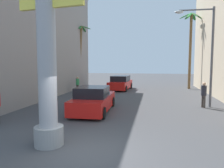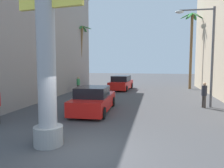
% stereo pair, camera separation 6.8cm
% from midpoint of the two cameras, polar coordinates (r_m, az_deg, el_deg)
% --- Properties ---
extents(ground_plane, '(90.60, 90.60, 0.00)m').
position_cam_midpoint_polar(ground_plane, '(17.18, 3.48, -4.43)').
color(ground_plane, '#424244').
extents(building_left, '(9.07, 19.89, 11.46)m').
position_cam_midpoint_polar(building_left, '(22.14, -25.20, 12.21)').
color(building_left, gray).
rests_on(building_left, ground).
extents(neon_sign_pole, '(2.81, 1.04, 9.87)m').
position_cam_midpoint_polar(neon_sign_pole, '(8.16, -16.84, 17.48)').
color(neon_sign_pole, '#9E9EA3').
rests_on(neon_sign_pole, ground).
extents(street_lamp, '(2.52, 0.28, 6.57)m').
position_cam_midpoint_polar(street_lamp, '(15.80, 23.51, 8.92)').
color(street_lamp, '#59595E').
rests_on(street_lamp, ground).
extents(car_lead, '(2.18, 4.97, 1.56)m').
position_cam_midpoint_polar(car_lead, '(13.34, -4.66, -4.25)').
color(car_lead, black).
rests_on(car_lead, ground).
extents(car_far, '(2.28, 4.72, 1.56)m').
position_cam_midpoint_polar(car_far, '(24.26, 2.48, 0.25)').
color(car_far, black).
rests_on(car_far, ground).
extents(palm_tree_far_right, '(2.62, 2.55, 8.58)m').
position_cam_midpoint_polar(palm_tree_far_right, '(26.60, 20.10, 10.62)').
color(palm_tree_far_right, brown).
rests_on(palm_tree_far_right, ground).
extents(palm_tree_far_left, '(2.37, 2.53, 7.37)m').
position_cam_midpoint_polar(palm_tree_far_left, '(26.24, -8.07, 9.08)').
color(palm_tree_far_left, brown).
rests_on(palm_tree_far_left, ground).
extents(pedestrian_mid_right, '(0.45, 0.45, 1.70)m').
position_cam_midpoint_polar(pedestrian_mid_right, '(15.63, 23.07, -2.19)').
color(pedestrian_mid_right, '#3F3833').
rests_on(pedestrian_mid_right, ground).
extents(pedestrian_far_left, '(0.47, 0.47, 1.60)m').
position_cam_midpoint_polar(pedestrian_far_left, '(22.07, -8.71, 0.17)').
color(pedestrian_far_left, '#3F3833').
rests_on(pedestrian_far_left, ground).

